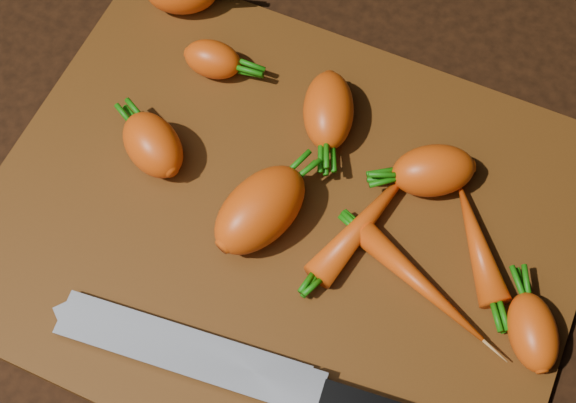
% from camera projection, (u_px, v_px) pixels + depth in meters
% --- Properties ---
extents(ground, '(2.00, 2.00, 0.01)m').
position_uv_depth(ground, '(283.00, 228.00, 0.70)').
color(ground, black).
extents(cutting_board, '(0.50, 0.40, 0.01)m').
position_uv_depth(cutting_board, '(283.00, 223.00, 0.69)').
color(cutting_board, brown).
rests_on(cutting_board, ground).
extents(carrot_1, '(0.08, 0.07, 0.05)m').
position_uv_depth(carrot_1, '(153.00, 145.00, 0.69)').
color(carrot_1, '#EB500D').
rests_on(carrot_1, cutting_board).
extents(carrot_2, '(0.07, 0.09, 0.04)m').
position_uv_depth(carrot_2, '(328.00, 110.00, 0.71)').
color(carrot_2, '#EB500D').
rests_on(carrot_2, cutting_board).
extents(carrot_3, '(0.08, 0.10, 0.05)m').
position_uv_depth(carrot_3, '(260.00, 210.00, 0.66)').
color(carrot_3, '#EB500D').
rests_on(carrot_3, cutting_board).
extents(carrot_4, '(0.08, 0.08, 0.04)m').
position_uv_depth(carrot_4, '(433.00, 171.00, 0.68)').
color(carrot_4, '#EB500D').
rests_on(carrot_4, cutting_board).
extents(carrot_5, '(0.06, 0.04, 0.04)m').
position_uv_depth(carrot_5, '(213.00, 59.00, 0.73)').
color(carrot_5, '#EB500D').
rests_on(carrot_5, cutting_board).
extents(carrot_6, '(0.06, 0.07, 0.04)m').
position_uv_depth(carrot_6, '(533.00, 332.00, 0.62)').
color(carrot_6, '#EB500D').
rests_on(carrot_6, cutting_board).
extents(carrot_7, '(0.06, 0.13, 0.03)m').
position_uv_depth(carrot_7, '(365.00, 222.00, 0.67)').
color(carrot_7, '#EB500D').
rests_on(carrot_7, cutting_board).
extents(carrot_8, '(0.13, 0.07, 0.02)m').
position_uv_depth(carrot_8, '(421.00, 284.00, 0.65)').
color(carrot_8, '#EB500D').
rests_on(carrot_8, cutting_board).
extents(carrot_9, '(0.08, 0.10, 0.03)m').
position_uv_depth(carrot_9, '(478.00, 245.00, 0.66)').
color(carrot_9, '#EB500D').
rests_on(carrot_9, cutting_board).
extents(knife, '(0.33, 0.07, 0.02)m').
position_uv_depth(knife, '(206.00, 357.00, 0.62)').
color(knife, gray).
rests_on(knife, cutting_board).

